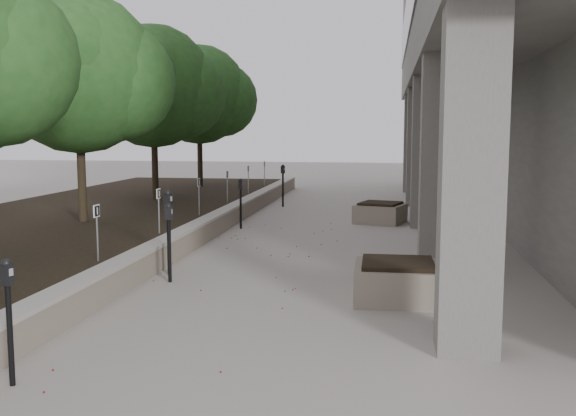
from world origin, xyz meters
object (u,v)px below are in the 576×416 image
Objects in this scene: parking_meter_5 at (283,186)px; crabapple_tree_4 at (154,112)px; crabapple_tree_3 at (79,107)px; parking_meter_3 at (169,232)px; parking_meter_4 at (241,204)px; crabapple_tree_5 at (199,116)px; parking_meter_1 at (9,323)px; planter_back at (380,213)px; planter_front at (397,280)px; parking_meter_2 at (169,243)px.

crabapple_tree_4 is at bearing -130.61° from parking_meter_5.
parking_meter_3 is at bearing -46.70° from crabapple_tree_3.
parking_meter_5 is at bearing 79.81° from parking_meter_4.
crabapple_tree_4 is 3.81× the size of parking_meter_5.
parking_meter_3 is (3.38, -3.59, -2.35)m from crabapple_tree_3.
parking_meter_5 is at bearing 28.07° from crabapple_tree_4.
parking_meter_1 is (3.49, -18.81, -2.46)m from crabapple_tree_5.
crabapple_tree_4 is 7.72m from planter_back.
parking_meter_1 is 5.23m from parking_meter_3.
planter_back is (7.05, -1.37, -2.83)m from crabapple_tree_4.
parking_meter_5 is (3.75, 2.00, -2.41)m from crabapple_tree_4.
planter_front is (7.43, -14.76, -2.82)m from crabapple_tree_5.
parking_meter_5 is (3.75, 7.00, -2.41)m from crabapple_tree_3.
planter_back is at bearing -42.10° from crabapple_tree_5.
crabapple_tree_5 is 14.20m from parking_meter_3.
parking_meter_3 is at bearing -68.51° from crabapple_tree_4.
crabapple_tree_4 is (0.00, 5.00, 0.00)m from crabapple_tree_3.
crabapple_tree_4 is 4.88m from parking_meter_5.
planter_front is 1.04× the size of planter_back.
crabapple_tree_4 is 10.14m from parking_meter_2.
crabapple_tree_5 reaches higher than parking_meter_2.
crabapple_tree_3 is 4.66m from parking_meter_4.
parking_meter_4 is (-0.06, 10.78, 0.00)m from parking_meter_1.
planter_front is at bearing 61.25° from parking_meter_1.
parking_meter_2 reaches higher than planter_front.
parking_meter_5 is 12.33m from planter_front.
planter_front is at bearing -66.02° from parking_meter_4.
crabapple_tree_4 and crabapple_tree_5 have the same top height.
planter_back is at bearing 18.10° from parking_meter_4.
parking_meter_2 is 11.16m from parking_meter_5.
parking_meter_2 is (0.09, 4.65, 0.02)m from parking_meter_1.
crabapple_tree_4 reaches higher than planter_back.
parking_meter_5 is (0.31, 5.03, 0.05)m from parking_meter_4.
parking_meter_5 is (0.25, 15.81, 0.05)m from parking_meter_1.
parking_meter_4 is at bearing -155.23° from planter_back.
parking_meter_4 is at bearing -41.42° from crabapple_tree_4.
parking_meter_3 is at bearing 163.78° from planter_front.
crabapple_tree_3 is at bearing 142.26° from parking_meter_3.
crabapple_tree_3 is at bearing 127.93° from parking_meter_2.
planter_back is (7.05, -6.37, -2.83)m from crabapple_tree_5.
crabapple_tree_4 reaches higher than parking_meter_5.
crabapple_tree_3 reaches higher than parking_meter_2.
crabapple_tree_3 is 4.39× the size of planter_back.
parking_meter_3 is 1.24× the size of planter_back.
parking_meter_4 is (3.44, -8.03, -2.46)m from crabapple_tree_5.
planter_front is (7.43, -9.76, -2.82)m from crabapple_tree_4.
planter_back is at bearing 27.28° from crabapple_tree_3.
crabapple_tree_3 reaches higher than planter_back.
crabapple_tree_4 is 4.00× the size of parking_meter_2.
parking_meter_3 is 1.07× the size of parking_meter_5.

